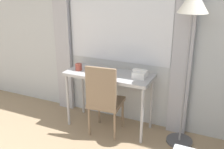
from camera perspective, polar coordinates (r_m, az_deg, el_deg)
The scene contains 7 objects.
wall_back_with_window at distance 3.41m, azimuth 3.62°, elevation 10.88°, with size 5.66×0.13×2.70m.
desk at distance 3.36m, azimuth -0.65°, elevation -0.99°, with size 1.12×0.47×0.77m.
desk_chair at distance 3.25m, azimuth -1.74°, elevation -5.10°, with size 0.44×0.44×0.94m.
standing_lamp at distance 2.91m, azimuth 16.97°, elevation 11.41°, with size 0.32×0.32×1.82m.
telephone at distance 3.20m, azimuth 6.12°, elevation 0.12°, with size 0.18×0.17×0.10m.
book at distance 3.32m, azimuth -2.41°, elevation 0.38°, with size 0.33×0.29×0.02m.
mug at distance 3.46m, azimuth -7.28°, elevation 1.64°, with size 0.09×0.09×0.09m.
Camera 1 is at (1.20, -0.03, 1.89)m, focal length 42.00 mm.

